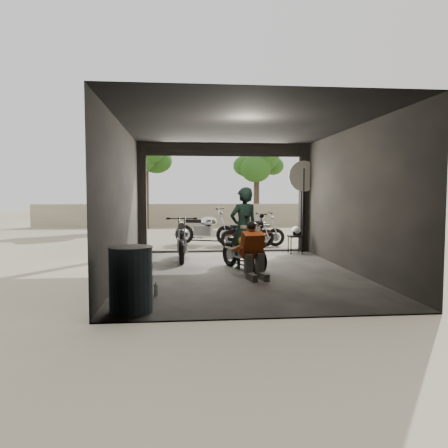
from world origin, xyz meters
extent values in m
plane|color=#7A6D56|center=(0.00, 0.00, 0.00)|extent=(80.00, 80.00, 0.00)
cube|color=#2D2B28|center=(0.00, 0.00, 0.01)|extent=(5.00, 7.00, 0.02)
plane|color=black|center=(0.00, 0.00, 3.20)|extent=(7.00, 7.00, 0.00)
cube|color=black|center=(0.00, -3.50, 1.60)|extent=(5.00, 0.02, 3.20)
cube|color=black|center=(-2.50, 0.00, 1.60)|extent=(0.02, 7.00, 3.20)
cube|color=black|center=(2.50, 0.00, 1.60)|extent=(0.02, 7.00, 3.20)
cube|color=black|center=(-2.38, 3.38, 1.60)|extent=(0.24, 0.24, 3.20)
cube|color=black|center=(2.38, 3.38, 1.60)|extent=(0.24, 0.24, 3.20)
cube|color=black|center=(0.00, 3.42, 3.02)|extent=(5.00, 0.16, 0.36)
cube|color=#2D2B28|center=(0.00, 3.50, 0.04)|extent=(5.00, 0.25, 0.08)
cube|color=gray|center=(0.00, 14.00, 0.60)|extent=(18.00, 0.30, 1.20)
cylinder|color=#382B1E|center=(-3.00, 12.50, 1.79)|extent=(0.30, 0.30, 3.58)
ellipsoid|color=#1E4C14|center=(-3.00, 12.50, 4.03)|extent=(2.20, 2.20, 3.14)
cylinder|color=#382B1E|center=(2.80, 14.00, 1.60)|extent=(0.30, 0.30, 3.20)
ellipsoid|color=#1E4C14|center=(2.80, 14.00, 3.60)|extent=(2.20, 2.20, 2.80)
imported|color=black|center=(0.16, 0.52, 0.95)|extent=(0.81, 0.67, 1.89)
cube|color=black|center=(2.00, 2.86, 0.52)|extent=(0.39, 0.39, 0.04)
cylinder|color=black|center=(1.84, 2.70, 0.26)|extent=(0.03, 0.03, 0.52)
cylinder|color=black|center=(2.16, 2.70, 0.26)|extent=(0.03, 0.03, 0.52)
cylinder|color=black|center=(1.84, 3.02, 0.26)|extent=(0.03, 0.03, 0.52)
cylinder|color=black|center=(2.16, 3.02, 0.26)|extent=(0.03, 0.03, 0.52)
ellipsoid|color=white|center=(2.04, 2.92, 0.67)|extent=(0.35, 0.36, 0.27)
cylinder|color=#405B6C|center=(-2.00, -3.00, 0.49)|extent=(0.83, 0.83, 0.97)
cylinder|color=black|center=(2.32, 3.18, 1.24)|extent=(0.08, 0.08, 2.48)
cylinder|color=beige|center=(2.32, 3.16, 2.26)|extent=(0.90, 0.03, 0.90)
camera|label=1|loc=(-1.26, -9.37, 1.75)|focal=35.00mm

